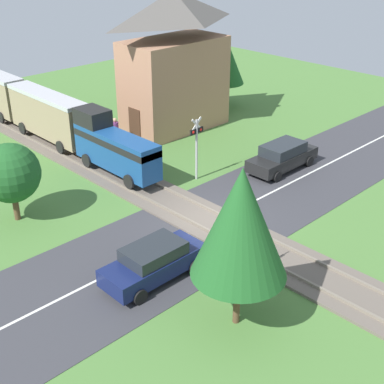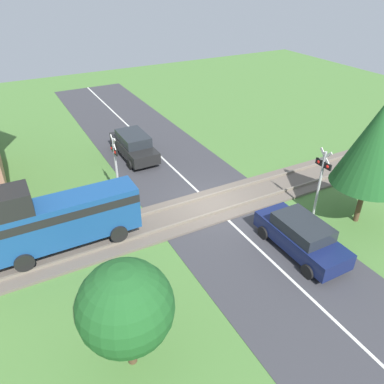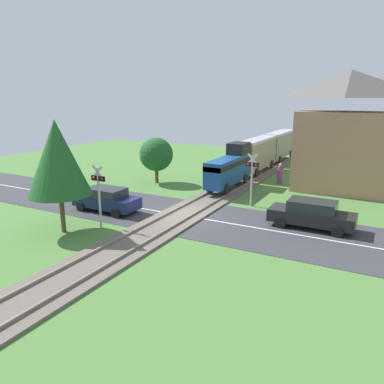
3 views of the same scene
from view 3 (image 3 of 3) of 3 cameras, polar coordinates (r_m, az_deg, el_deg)
ground_plane at (r=22.61m, az=-1.46°, el=-3.63°), size 60.00×60.00×0.00m
road_surface at (r=22.60m, az=-1.46°, el=-3.61°), size 48.00×6.40×0.02m
track_bed at (r=22.59m, az=-1.46°, el=-3.47°), size 2.80×48.00×0.24m
train at (r=35.35m, az=10.36°, el=5.92°), size 1.58×20.85×3.18m
car_near_crossing at (r=23.84m, az=-12.91°, el=-1.05°), size 4.26×1.82×1.50m
car_far_side at (r=21.33m, az=17.77°, el=-3.19°), size 4.53×1.84×1.55m
crossing_signal_west_approach at (r=20.62m, az=-14.02°, el=0.53°), size 0.90×0.18×3.48m
crossing_signal_east_approach at (r=24.33m, az=9.12°, el=2.89°), size 0.90×0.18×3.48m
station_building at (r=29.66m, az=22.35°, el=8.14°), size 7.36×3.88×8.79m
pedestrian_by_station at (r=31.34m, az=13.25°, el=2.62°), size 0.42×0.42×1.71m
tree_roadside_hedge at (r=30.71m, az=-5.47°, el=5.72°), size 2.73×2.73×3.75m
tree_beyond_track at (r=20.18m, az=-19.82°, el=4.89°), size 3.22×3.22×5.90m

